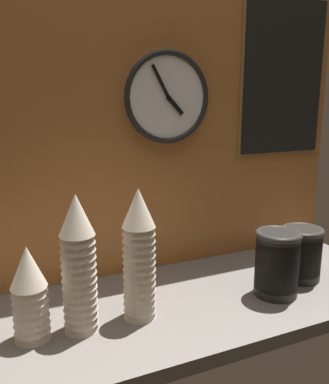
# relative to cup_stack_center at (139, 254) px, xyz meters

# --- Properties ---
(ground_plane) EXTENTS (1.60, 0.56, 0.04)m
(ground_plane) POSITION_rel_cup_stack_center_xyz_m (0.12, 0.04, -0.20)
(ground_plane) COLOR slate
(wall_tiled_back) EXTENTS (1.60, 0.03, 1.05)m
(wall_tiled_back) POSITION_rel_cup_stack_center_xyz_m (0.12, 0.31, 0.34)
(wall_tiled_back) COLOR #A3602D
(wall_tiled_back) RESTS_ON ground_plane
(cup_stack_center) EXTENTS (0.09, 0.09, 0.37)m
(cup_stack_center) POSITION_rel_cup_stack_center_xyz_m (0.00, 0.00, 0.00)
(cup_stack_center) COLOR beige
(cup_stack_center) RESTS_ON ground_plane
(cup_stack_left) EXTENTS (0.09, 0.09, 0.25)m
(cup_stack_left) POSITION_rel_cup_stack_center_xyz_m (-0.29, 0.01, -0.06)
(cup_stack_left) COLOR beige
(cup_stack_left) RESTS_ON ground_plane
(cup_stack_center_left) EXTENTS (0.09, 0.09, 0.37)m
(cup_stack_center_left) POSITION_rel_cup_stack_center_xyz_m (-0.16, 0.00, 0.00)
(cup_stack_center_left) COLOR beige
(cup_stack_center_left) RESTS_ON ground_plane
(bowl_stack_far_right) EXTENTS (0.14, 0.14, 0.18)m
(bowl_stack_far_right) POSITION_rel_cup_stack_center_xyz_m (0.58, 0.01, -0.09)
(bowl_stack_far_right) COLOR black
(bowl_stack_far_right) RESTS_ON ground_plane
(bowl_stack_right) EXTENTS (0.14, 0.14, 0.20)m
(bowl_stack_right) POSITION_rel_cup_stack_center_xyz_m (0.43, -0.05, -0.08)
(bowl_stack_right) COLOR black
(bowl_stack_right) RESTS_ON ground_plane
(wall_clock) EXTENTS (0.30, 0.03, 0.30)m
(wall_clock) POSITION_rel_cup_stack_center_xyz_m (0.21, 0.28, 0.41)
(wall_clock) COLOR white
(menu_board) EXTENTS (0.38, 0.01, 0.58)m
(menu_board) POSITION_rel_cup_stack_center_xyz_m (0.70, 0.29, 0.49)
(menu_board) COLOR olive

